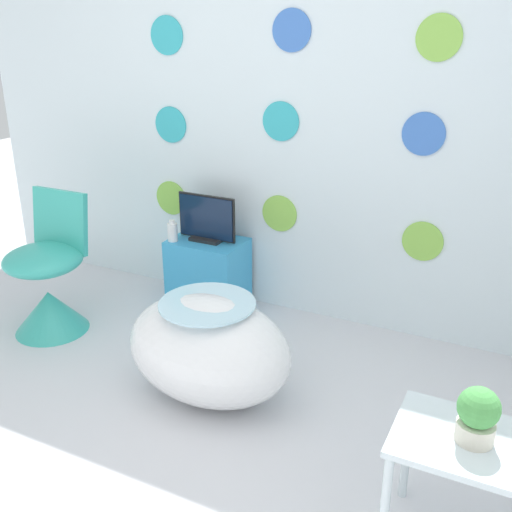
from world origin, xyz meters
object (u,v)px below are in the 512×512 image
chair (48,286)px  vase (173,232)px  tv (207,221)px  bathtub (209,349)px  potted_plant_left (478,415)px

chair → vase: chair is taller
tv → chair: bearing=-134.6°
tv → vase: bearing=-150.6°
tv → vase: (-0.18, -0.10, -0.07)m
bathtub → potted_plant_left: (1.22, -0.39, 0.29)m
chair → potted_plant_left: chair is taller
bathtub → vase: size_ratio=6.12×
bathtub → tv: tv is taller
chair → tv: 1.00m
bathtub → tv: bearing=120.6°
chair → potted_plant_left: bearing=-13.3°
tv → vase: 0.22m
tv → bathtub: bearing=-59.4°
bathtub → chair: 1.19m
tv → potted_plant_left: (1.73, -1.25, -0.01)m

